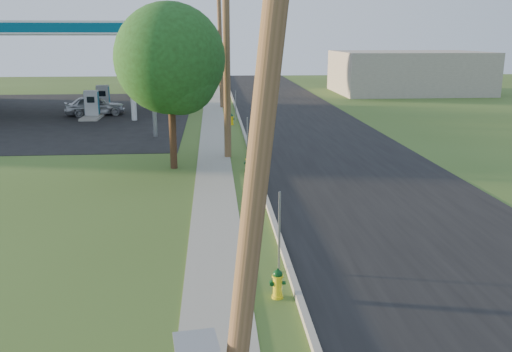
{
  "coord_description": "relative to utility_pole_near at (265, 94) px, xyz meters",
  "views": [
    {
      "loc": [
        -1.25,
        -7.75,
        5.51
      ],
      "look_at": [
        0.0,
        8.0,
        1.4
      ],
      "focal_mm": 38.0,
      "sensor_mm": 36.0,
      "label": 1
    }
  ],
  "objects": [
    {
      "name": "sign_post_far",
      "position": [
        0.85,
        29.2,
        -3.8
      ],
      "size": [
        0.05,
        0.04,
        2.0
      ],
      "primitive_type": "cube",
      "color": "gray",
      "rests_on": "ground"
    },
    {
      "name": "utility_pole_near",
      "position": [
        0.0,
        0.0,
        0.0
      ],
      "size": [
        1.4,
        0.32,
        9.48
      ],
      "color": "brown",
      "rests_on": "ground"
    },
    {
      "name": "car_silver",
      "position": [
        -9.0,
        32.35,
        -4.1
      ],
      "size": [
        4.4,
        2.62,
        1.4
      ],
      "primitive_type": "imported",
      "rotation": [
        0.0,
        0.0,
        1.82
      ],
      "color": "#ABADB2",
      "rests_on": "ground"
    },
    {
      "name": "fuel_pump_ne",
      "position": [
        -8.9,
        31.0,
        -4.08
      ],
      "size": [
        1.2,
        3.2,
        1.9
      ],
      "color": "gray",
      "rests_on": "ground"
    },
    {
      "name": "tree_verge",
      "position": [
        -2.27,
        15.91,
        -0.39
      ],
      "size": [
        4.52,
        4.52,
        6.86
      ],
      "color": "#372012",
      "rests_on": "ground"
    },
    {
      "name": "distant_building",
      "position": [
        18.6,
        46.0,
        -2.8
      ],
      "size": [
        14.0,
        10.0,
        4.0
      ],
      "primitive_type": "cube",
      "color": "gray",
      "rests_on": "ground"
    },
    {
      "name": "price_pylon",
      "position": [
        -3.9,
        23.5,
        0.63
      ],
      "size": [
        0.34,
        2.04,
        6.85
      ],
      "color": "gray",
      "rests_on": "ground"
    },
    {
      "name": "gas_canopy",
      "position": [
        -13.4,
        33.0,
        1.09
      ],
      "size": [
        18.18,
        9.18,
        6.4
      ],
      "color": "silver",
      "rests_on": "ground"
    },
    {
      "name": "hydrant_mid",
      "position": [
        0.78,
        15.14,
        -4.45
      ],
      "size": [
        0.37,
        0.33,
        0.73
      ],
      "color": "#FEE100",
      "rests_on": "ground"
    },
    {
      "name": "hydrant_near",
      "position": [
        0.66,
        3.87,
        -4.47
      ],
      "size": [
        0.35,
        0.31,
        0.68
      ],
      "color": "yellow",
      "rests_on": "ground"
    },
    {
      "name": "curb",
      "position": [
        1.1,
        11.0,
        -4.73
      ],
      "size": [
        0.15,
        120.0,
        0.15
      ],
      "primitive_type": "cube",
      "color": "gray",
      "rests_on": "ground"
    },
    {
      "name": "utility_pole_mid",
      "position": [
        -0.0,
        18.0,
        0.15
      ],
      "size": [
        1.4,
        0.32,
        9.8
      ],
      "color": "brown",
      "rests_on": "ground"
    },
    {
      "name": "fuel_pump_se",
      "position": [
        -8.9,
        35.0,
        -4.08
      ],
      "size": [
        1.2,
        3.2,
        1.9
      ],
      "color": "gray",
      "rests_on": "ground"
    },
    {
      "name": "sidewalk",
      "position": [
        -0.65,
        11.0,
        -4.79
      ],
      "size": [
        1.5,
        120.0,
        0.03
      ],
      "primitive_type": "cube",
      "color": "gray",
      "rests_on": "ground"
    },
    {
      "name": "utility_pole_far",
      "position": [
        -0.0,
        36.0,
        0.0
      ],
      "size": [
        1.4,
        0.32,
        9.5
      ],
      "color": "brown",
      "rests_on": "ground"
    },
    {
      "name": "road",
      "position": [
        5.1,
        11.0,
        -4.79
      ],
      "size": [
        8.0,
        120.0,
        0.02
      ],
      "primitive_type": "cube",
      "color": "black",
      "rests_on": "ground"
    },
    {
      "name": "sign_post_mid",
      "position": [
        0.85,
        17.0,
        -3.8
      ],
      "size": [
        0.05,
        0.04,
        2.0
      ],
      "primitive_type": "cube",
      "color": "gray",
      "rests_on": "ground"
    },
    {
      "name": "sign_post_near",
      "position": [
        0.85,
        5.2,
        -3.8
      ],
      "size": [
        0.05,
        0.04,
        2.0
      ],
      "primitive_type": "cube",
      "color": "gray",
      "rests_on": "ground"
    },
    {
      "name": "tree_lot",
      "position": [
        -6.2,
        44.58,
        -0.58
      ],
      "size": [
        4.33,
        4.33,
        6.56
      ],
      "color": "#372012",
      "rests_on": "ground"
    },
    {
      "name": "forecourt",
      "position": [
        -15.4,
        33.0,
        -4.79
      ],
      "size": [
        26.0,
        28.0,
        0.02
      ],
      "primitive_type": "cube",
      "color": "black",
      "rests_on": "ground"
    },
    {
      "name": "hydrant_far",
      "position": [
        0.51,
        27.37,
        -4.45
      ],
      "size": [
        0.37,
        0.33,
        0.72
      ],
      "color": "#E0BA0C",
      "rests_on": "ground"
    }
  ]
}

